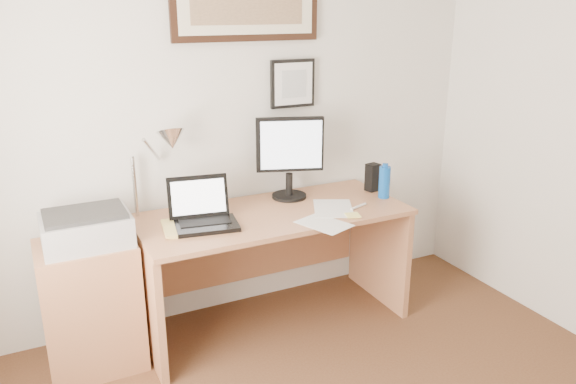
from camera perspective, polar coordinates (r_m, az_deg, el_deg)
wall_back at (r=3.48m, az=-6.42°, el=7.25°), size 3.50×0.02×2.50m
side_cabinet at (r=3.29m, az=-19.33°, el=-10.85°), size 0.50×0.40×0.73m
water_bottle at (r=3.61m, az=9.77°, el=0.99°), size 0.07×0.07×0.20m
bottle_cap at (r=3.58m, az=9.87°, el=2.70°), size 0.04×0.04×0.02m
speaker at (r=3.74m, az=8.60°, el=1.48°), size 0.09×0.08×0.18m
paper_sheet_a at (r=3.16m, az=3.67°, el=-3.24°), size 0.29×0.34×0.00m
paper_sheet_b at (r=3.40m, az=4.61°, el=-1.65°), size 0.35×0.39×0.00m
sticky_pad at (r=3.29m, az=6.60°, el=-2.36°), size 0.10×0.10×0.01m
marker_pen at (r=3.43m, az=7.18°, el=-1.47°), size 0.14×0.06×0.02m
book at (r=3.13m, az=-12.57°, el=-3.74°), size 0.23×0.29×0.02m
desk at (r=3.50m, az=-2.06°, el=-5.22°), size 1.60×0.70×0.75m
laptop at (r=3.16m, az=-8.58°, el=-2.31°), size 0.38×0.35×0.26m
lcd_monitor at (r=3.50m, az=0.19°, el=3.91°), size 0.41×0.22×0.52m
printer at (r=3.09m, az=-19.81°, el=-3.50°), size 0.44×0.34×0.18m
desk_lamp at (r=3.20m, az=-12.11°, el=4.84°), size 0.29×0.27×0.53m
picture_large at (r=3.44m, az=-4.20°, el=18.92°), size 0.92×0.04×0.47m
picture_small at (r=3.60m, az=0.49°, el=10.95°), size 0.30×0.03×0.30m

